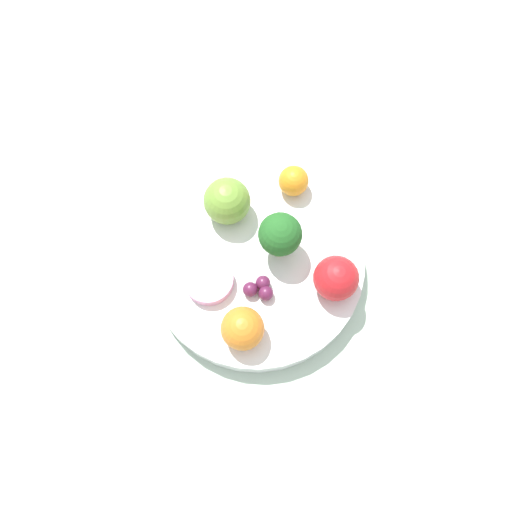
% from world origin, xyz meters
% --- Properties ---
extents(ground_plane, '(6.00, 6.00, 0.00)m').
position_xyz_m(ground_plane, '(0.00, 0.00, 0.00)').
color(ground_plane, gray).
extents(table_surface, '(1.20, 1.20, 0.02)m').
position_xyz_m(table_surface, '(0.00, 0.00, 0.01)').
color(table_surface, '#B2C6B2').
rests_on(table_surface, ground_plane).
extents(bowl, '(0.26, 0.26, 0.03)m').
position_xyz_m(bowl, '(0.00, 0.00, 0.04)').
color(bowl, white).
rests_on(bowl, table_surface).
extents(broccoli, '(0.05, 0.05, 0.07)m').
position_xyz_m(broccoli, '(0.02, -0.02, 0.09)').
color(broccoli, '#8CB76B').
rests_on(broccoli, bowl).
extents(apple_red, '(0.05, 0.05, 0.05)m').
position_xyz_m(apple_red, '(-0.02, -0.10, 0.08)').
color(apple_red, red).
rests_on(apple_red, bowl).
extents(apple_green, '(0.06, 0.06, 0.06)m').
position_xyz_m(apple_green, '(0.06, 0.04, 0.08)').
color(apple_green, olive).
rests_on(apple_green, bowl).
extents(orange_front, '(0.04, 0.04, 0.04)m').
position_xyz_m(orange_front, '(0.10, -0.03, 0.07)').
color(orange_front, orange).
rests_on(orange_front, bowl).
extents(orange_back, '(0.05, 0.05, 0.05)m').
position_xyz_m(orange_back, '(-0.09, 0.00, 0.08)').
color(orange_back, orange).
rests_on(orange_back, bowl).
extents(grape_cluster, '(0.03, 0.03, 0.02)m').
position_xyz_m(grape_cluster, '(-0.04, -0.01, 0.06)').
color(grape_cluster, '#5B1E42').
rests_on(grape_cluster, bowl).
extents(small_cup, '(0.06, 0.06, 0.02)m').
position_xyz_m(small_cup, '(-0.04, 0.05, 0.06)').
color(small_cup, '#EA9EC6').
rests_on(small_cup, bowl).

